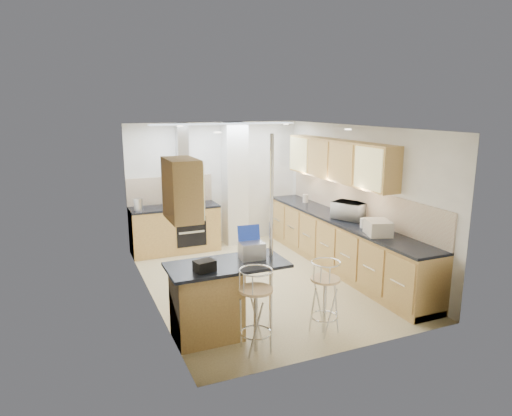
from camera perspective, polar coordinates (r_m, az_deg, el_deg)
name	(u,v)px	position (r m, az deg, el deg)	size (l,w,h in m)	color
ground	(263,281)	(7.62, 0.83, -9.09)	(4.80, 4.80, 0.00)	tan
room_shell	(271,184)	(7.66, 1.94, 3.03)	(3.64, 4.84, 2.51)	silver
right_counter	(341,243)	(8.16, 10.54, -4.38)	(0.63, 4.40, 0.92)	#AF8246
back_counter	(175,229)	(9.09, -10.09, -2.58)	(1.70, 0.63, 0.92)	#AF8246
peninsula	(228,299)	(5.81, -3.58, -11.24)	(1.47, 0.72, 0.94)	#AF8246
microwave	(349,211)	(7.95, 11.60, -0.34)	(0.54, 0.37, 0.30)	white
laptop	(252,250)	(5.77, -0.52, -5.33)	(0.30, 0.23, 0.21)	#A8ABB1
bag	(205,266)	(5.39, -6.45, -7.20)	(0.23, 0.17, 0.13)	black
bar_stool_near	(256,310)	(5.41, -0.02, -12.68)	(0.42, 0.42, 1.02)	tan
bar_stool_end	(325,297)	(5.90, 8.59, -10.95)	(0.39, 0.39, 0.96)	tan
jar_a	(339,208)	(8.35, 10.39, -0.02)	(0.12, 0.12, 0.20)	beige
jar_b	(305,198)	(9.21, 6.20, 1.20)	(0.11, 0.11, 0.16)	beige
jar_c	(379,227)	(7.21, 15.17, -2.36)	(0.14, 0.14, 0.18)	#AFAA8C
jar_d	(363,223)	(7.47, 13.25, -1.85)	(0.10, 0.10, 0.15)	white
bread_bin	(378,228)	(7.11, 15.00, -2.38)	(0.33, 0.42, 0.22)	beige
kettle	(138,205)	(8.70, -14.51, 0.41)	(0.16, 0.16, 0.23)	silver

